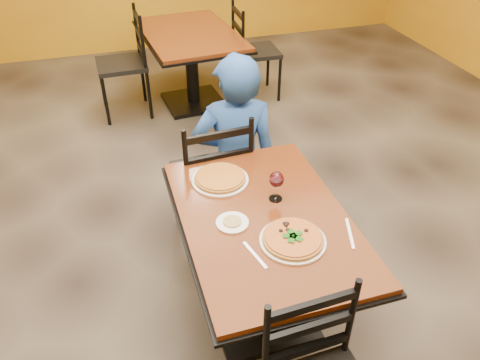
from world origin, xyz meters
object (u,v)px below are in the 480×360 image
object	(u,v)px
diner	(235,137)
pizza_far	(220,177)
plate_far	(220,180)
plate_main	(293,241)
side_plate	(232,223)
table_second	(191,51)
chair_main_far	(211,176)
wine_glass	(276,185)
pizza_main	(293,238)
chair_second_left	(121,65)
chair_second_right	(256,52)
table_main	(264,245)

from	to	relation	value
diner	pizza_far	bearing A→B (deg)	75.21
plate_far	pizza_far	size ratio (longest dim) A/B	1.11
plate_main	side_plate	size ratio (longest dim) A/B	1.94
table_second	pizza_far	size ratio (longest dim) A/B	4.83
diner	plate_main	size ratio (longest dim) A/B	3.86
chair_main_far	wine_glass	size ratio (longest dim) A/B	5.41
pizza_far	side_plate	world-z (taller)	pizza_far
pizza_main	side_plate	distance (m)	0.31
diner	pizza_main	bearing A→B (deg)	94.34
chair_second_left	wine_glass	xyz separation A→B (m)	(0.57, -2.65, 0.34)
chair_main_far	wine_glass	distance (m)	0.77
pizza_main	pizza_far	xyz separation A→B (m)	(-0.20, 0.56, 0.00)
table_second	pizza_main	bearing A→B (deg)	-92.79
table_second	diner	size ratio (longest dim) A/B	1.13
table_second	chair_second_right	world-z (taller)	chair_second_right
chair_second_left	plate_main	world-z (taller)	chair_second_left
plate_main	pizza_far	world-z (taller)	pizza_far
table_main	side_plate	bearing A→B (deg)	-179.89
chair_second_right	plate_far	xyz separation A→B (m)	(-1.02, -2.41, 0.28)
side_plate	table_main	bearing A→B (deg)	0.11
chair_second_left	wine_glass	world-z (taller)	chair_second_left
table_main	plate_far	xyz separation A→B (m)	(-0.13, 0.36, 0.20)
chair_second_left	wine_glass	distance (m)	2.73
pizza_main	plate_far	distance (m)	0.59
table_main	side_plate	xyz separation A→B (m)	(-0.17, -0.00, 0.20)
plate_far	wine_glass	distance (m)	0.34
chair_second_left	pizza_main	bearing A→B (deg)	9.09
plate_main	plate_far	distance (m)	0.59
diner	wine_glass	world-z (taller)	diner
table_main	diner	bearing A→B (deg)	81.71
pizza_far	side_plate	distance (m)	0.36
table_second	plate_far	bearing A→B (deg)	-98.08
pizza_main	table_second	bearing A→B (deg)	87.21
chair_main_far	pizza_far	world-z (taller)	chair_main_far
table_main	table_second	bearing A→B (deg)	85.65
side_plate	wine_glass	distance (m)	0.31
pizza_far	diner	bearing A→B (deg)	67.00
diner	wine_glass	bearing A→B (deg)	95.17
chair_main_far	side_plate	distance (m)	0.83
plate_far	table_second	bearing A→B (deg)	81.92
diner	side_plate	distance (m)	1.08
table_main	table_second	xyz separation A→B (m)	(0.21, 2.77, 0.00)
table_main	wine_glass	size ratio (longest dim) A/B	6.83
diner	side_plate	bearing A→B (deg)	81.02
table_second	pizza_main	xyz separation A→B (m)	(-0.14, -2.97, 0.21)
table_main	chair_second_left	xyz separation A→B (m)	(-0.47, 2.77, -0.05)
plate_far	chair_second_right	bearing A→B (deg)	67.03
diner	table_second	bearing A→B (deg)	-83.82
wine_glass	pizza_main	bearing A→B (deg)	-96.20
table_second	chair_second_right	size ratio (longest dim) A/B	1.41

